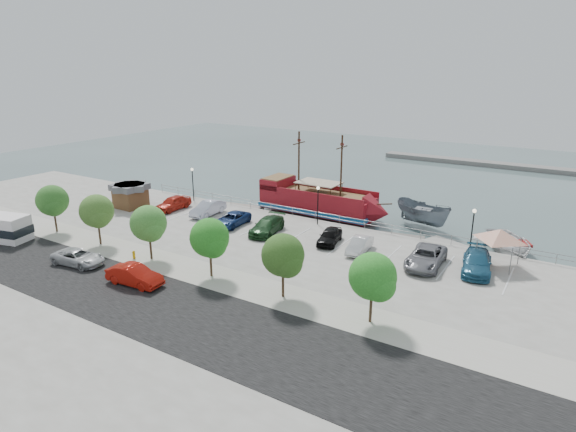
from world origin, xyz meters
The scene contains 34 objects.
ground centered at (0.00, 0.00, -1.00)m, with size 160.00×160.00×0.00m, color #435554.
land_slab centered at (0.00, -21.00, -0.60)m, with size 100.00×58.00×1.20m, color gray.
street centered at (0.00, -16.00, 0.01)m, with size 100.00×8.00×0.04m, color black.
sidewalk centered at (0.00, -10.00, 0.01)m, with size 100.00×4.00×0.05m, color #ABA692.
seawall_railing centered at (0.00, 7.80, 0.53)m, with size 50.00×0.06×1.00m.
far_shore centered at (10.00, 55.00, -0.60)m, with size 40.00×3.00×0.80m, color slate.
pirate_ship centered at (-1.92, 12.16, 0.76)m, with size 16.73×4.87×10.52m.
patrol_boat centered at (9.25, 14.36, 0.41)m, with size 2.73×7.26×2.81m, color slate.
speedboat centered at (18.71, 11.00, -0.22)m, with size 5.38×7.54×1.56m, color silver.
dock_west centered at (-13.56, 9.20, -0.79)m, with size 7.44×2.13×0.43m, color gray.
dock_mid centered at (7.67, 9.20, -0.81)m, with size 6.50×1.86×0.37m, color #67625B.
dock_east centered at (14.64, 9.20, -0.79)m, with size 7.27×2.08×0.42m, color gray.
shed centered at (-22.59, 0.37, 1.55)m, with size 3.66×3.66×2.91m.
canopy_tent centered at (18.59, 4.82, 3.32)m, with size 5.02×5.02×3.82m.
street_van centered at (-12.49, -14.21, 0.67)m, with size 2.23×4.83×1.34m, color #B8B9BB.
street_sedan centered at (-5.12, -14.39, 0.79)m, with size 1.67×4.79×1.58m, color #B3170C.
fire_hydrant centered at (-9.36, -10.80, 0.42)m, with size 0.27×0.27×0.77m.
lamp_post_left centered at (-18.00, 6.50, 2.94)m, with size 0.36×0.36×4.28m.
lamp_post_mid centered at (0.00, 6.50, 2.94)m, with size 0.36×0.36×4.28m.
lamp_post_right centered at (16.00, 6.50, 2.94)m, with size 0.36×0.36×4.28m.
tree_a centered at (-21.85, -10.07, 3.30)m, with size 3.30×3.20×5.00m.
tree_b centered at (-14.85, -10.07, 3.30)m, with size 3.30×3.20×5.00m.
tree_c centered at (-7.85, -10.07, 3.30)m, with size 3.30×3.20×5.00m.
tree_d centered at (-0.85, -10.07, 3.30)m, with size 3.30×3.20×5.00m.
tree_e centered at (6.15, -10.07, 3.30)m, with size 3.30×3.20×5.00m.
tree_f centered at (13.15, -10.07, 3.30)m, with size 3.30×3.20×5.00m.
parked_car_a centered at (-17.41, 2.28, 0.83)m, with size 1.97×4.88×1.66m, color #B22214.
parked_car_b centered at (-12.38, 2.79, 0.82)m, with size 1.73×4.96×1.64m, color silver.
parked_car_c centered at (-7.73, 1.28, 0.70)m, with size 2.33×5.05×1.40m, color navy.
parked_car_d centered at (-3.08, 1.24, 0.79)m, with size 2.21×5.44×1.58m, color #173B1A.
parked_car_e centered at (3.78, 2.00, 0.74)m, with size 1.74×4.33×1.48m, color black.
parked_car_f centered at (7.19, 1.43, 0.69)m, with size 1.46×4.17×1.38m, color silver.
parked_car_g centered at (13.38, 1.45, 0.82)m, with size 2.72×5.89×1.64m, color slate.
parked_car_h centered at (17.36, 2.55, 0.82)m, with size 2.30×5.66×1.64m, color #215877.
Camera 1 is at (23.53, -37.57, 16.72)m, focal length 30.00 mm.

